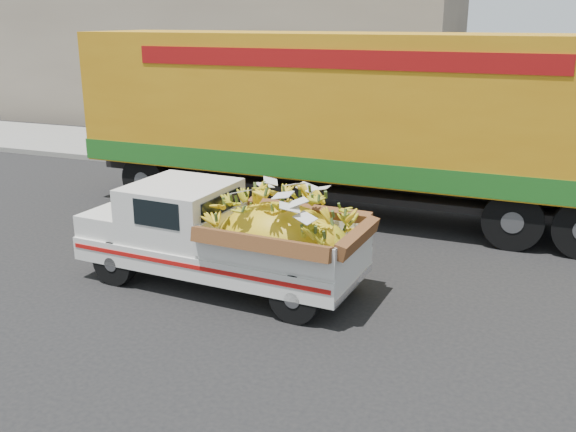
% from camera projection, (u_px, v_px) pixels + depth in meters
% --- Properties ---
extents(ground, '(100.00, 100.00, 0.00)m').
position_uv_depth(ground, '(221.00, 305.00, 9.54)').
color(ground, black).
rests_on(ground, ground).
extents(curb, '(60.00, 0.25, 0.15)m').
position_uv_depth(curb, '(361.00, 183.00, 16.32)').
color(curb, gray).
rests_on(curb, ground).
extents(sidewalk, '(60.00, 4.00, 0.14)m').
position_uv_depth(sidewalk, '(381.00, 166.00, 18.19)').
color(sidewalk, gray).
rests_on(sidewalk, ground).
extents(building_left, '(18.00, 6.00, 5.00)m').
position_uv_depth(building_left, '(223.00, 60.00, 25.55)').
color(building_left, gray).
rests_on(building_left, ground).
extents(pickup_truck, '(4.60, 1.91, 1.58)m').
position_uv_depth(pickup_truck, '(239.00, 237.00, 9.89)').
color(pickup_truck, black).
rests_on(pickup_truck, ground).
extents(semi_trailer, '(12.02, 2.73, 3.80)m').
position_uv_depth(semi_trailer, '(350.00, 116.00, 13.41)').
color(semi_trailer, black).
rests_on(semi_trailer, ground).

